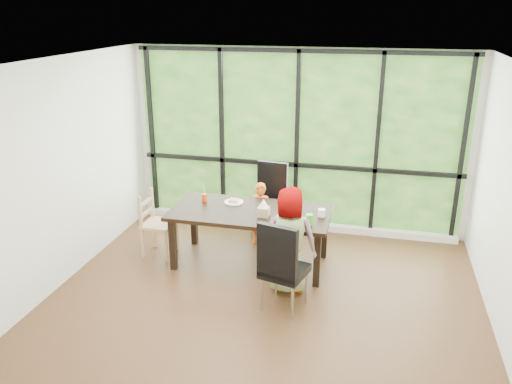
% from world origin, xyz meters
% --- Properties ---
extents(ground, '(5.00, 5.00, 0.00)m').
position_xyz_m(ground, '(0.00, 0.00, 0.00)').
color(ground, black).
rests_on(ground, ground).
extents(back_wall, '(5.00, 0.00, 5.00)m').
position_xyz_m(back_wall, '(0.00, 2.25, 1.35)').
color(back_wall, silver).
rests_on(back_wall, ground).
extents(foliage_backdrop, '(4.80, 0.02, 2.65)m').
position_xyz_m(foliage_backdrop, '(0.00, 2.23, 1.35)').
color(foliage_backdrop, '#1F4915').
rests_on(foliage_backdrop, back_wall).
extents(window_mullions, '(4.80, 0.06, 2.65)m').
position_xyz_m(window_mullions, '(0.00, 2.19, 1.35)').
color(window_mullions, black).
rests_on(window_mullions, back_wall).
extents(window_sill, '(4.80, 0.12, 0.10)m').
position_xyz_m(window_sill, '(0.00, 2.15, 0.05)').
color(window_sill, silver).
rests_on(window_sill, ground).
extents(dining_table, '(2.06, 1.00, 0.75)m').
position_xyz_m(dining_table, '(-0.37, 0.86, 0.38)').
color(dining_table, black).
rests_on(dining_table, ground).
extents(chair_window_leather, '(0.51, 0.51, 1.08)m').
position_xyz_m(chair_window_leather, '(-0.34, 1.80, 0.54)').
color(chair_window_leather, black).
rests_on(chair_window_leather, ground).
extents(chair_interior_leather, '(0.56, 0.56, 1.08)m').
position_xyz_m(chair_interior_leather, '(0.26, -0.09, 0.54)').
color(chair_interior_leather, black).
rests_on(chair_interior_leather, ground).
extents(chair_end_beech, '(0.40, 0.42, 0.90)m').
position_xyz_m(chair_end_beech, '(-1.64, 0.82, 0.45)').
color(chair_end_beech, '#A87F54').
rests_on(chair_end_beech, ground).
extents(child_toddler, '(0.36, 0.26, 0.92)m').
position_xyz_m(child_toddler, '(-0.37, 1.45, 0.46)').
color(child_toddler, '#D65816').
rests_on(child_toddler, ground).
extents(child_older, '(0.67, 0.46, 1.30)m').
position_xyz_m(child_older, '(0.23, 0.31, 0.65)').
color(child_older, slate).
rests_on(child_older, ground).
extents(placemat, '(0.39, 0.28, 0.01)m').
position_xyz_m(placemat, '(0.18, 0.66, 0.75)').
color(placemat, tan).
rests_on(placemat, dining_table).
extents(plate_far, '(0.25, 0.25, 0.02)m').
position_xyz_m(plate_far, '(-0.66, 1.09, 0.76)').
color(plate_far, white).
rests_on(plate_far, dining_table).
extents(plate_near, '(0.25, 0.25, 0.02)m').
position_xyz_m(plate_near, '(0.22, 0.66, 0.76)').
color(plate_near, white).
rests_on(plate_near, dining_table).
extents(orange_cup, '(0.07, 0.07, 0.11)m').
position_xyz_m(orange_cup, '(-1.06, 1.04, 0.80)').
color(orange_cup, '#DF4205').
rests_on(orange_cup, dining_table).
extents(green_cup, '(0.09, 0.09, 0.14)m').
position_xyz_m(green_cup, '(0.43, 0.59, 0.82)').
color(green_cup, '#38D926').
rests_on(green_cup, dining_table).
extents(white_mug, '(0.09, 0.09, 0.09)m').
position_xyz_m(white_mug, '(0.54, 0.89, 0.80)').
color(white_mug, white).
rests_on(white_mug, dining_table).
extents(tissue_box, '(0.14, 0.14, 0.12)m').
position_xyz_m(tissue_box, '(-0.17, 0.73, 0.81)').
color(tissue_box, tan).
rests_on(tissue_box, dining_table).
extents(crepe_rolls_far, '(0.15, 0.12, 0.04)m').
position_xyz_m(crepe_rolls_far, '(-0.66, 1.09, 0.78)').
color(crepe_rolls_far, tan).
rests_on(crepe_rolls_far, plate_far).
extents(crepe_rolls_near, '(0.10, 0.12, 0.04)m').
position_xyz_m(crepe_rolls_near, '(0.22, 0.66, 0.78)').
color(crepe_rolls_near, tan).
rests_on(crepe_rolls_near, plate_near).
extents(straw_white, '(0.01, 0.04, 0.20)m').
position_xyz_m(straw_white, '(-1.06, 1.04, 0.90)').
color(straw_white, white).
rests_on(straw_white, orange_cup).
extents(straw_pink, '(0.01, 0.04, 0.20)m').
position_xyz_m(straw_pink, '(0.43, 0.59, 0.93)').
color(straw_pink, pink).
rests_on(straw_pink, green_cup).
extents(tissue, '(0.12, 0.12, 0.11)m').
position_xyz_m(tissue, '(-0.17, 0.73, 0.92)').
color(tissue, white).
rests_on(tissue, tissue_box).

